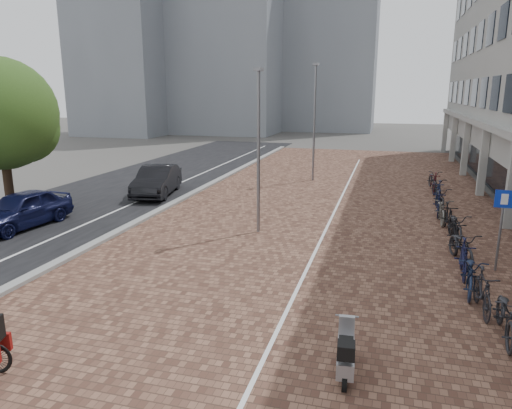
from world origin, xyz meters
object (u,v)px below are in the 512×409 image
object	(u,v)px
car_dark	(157,181)
parking_sign	(502,218)
car_navy	(21,210)
scooter_back	(346,351)

from	to	relation	value
car_dark	parking_sign	distance (m)	15.79
car_navy	parking_sign	xyz separation A→B (m)	(16.57, -0.02, 0.91)
car_dark	parking_sign	world-z (taller)	parking_sign
car_navy	parking_sign	bearing A→B (deg)	5.27
parking_sign	car_navy	bearing A→B (deg)	-178.58
car_navy	parking_sign	distance (m)	16.59
car_dark	scooter_back	xyz separation A→B (m)	(10.55, -13.06, -0.25)
scooter_back	parking_sign	distance (m)	7.49
scooter_back	car_navy	bearing A→B (deg)	149.03
car_navy	parking_sign	size ratio (longest dim) A/B	1.72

